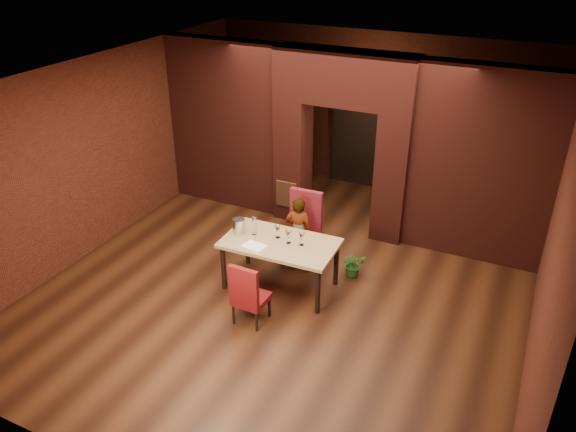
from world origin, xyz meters
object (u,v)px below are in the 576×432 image
Objects in this scene: chair_near at (251,291)px; wine_glass_c at (302,239)px; chair_far at (300,230)px; wine_bucket at (239,226)px; wine_glass_b at (289,237)px; dining_table at (280,264)px; person_seated at (298,232)px; wine_glass_a at (278,232)px; water_bottle at (254,225)px; potted_plant at (354,264)px.

wine_glass_c is (0.33, 0.97, 0.42)m from chair_near.
chair_far is 1.09m from wine_bucket.
wine_glass_b is 0.92× the size of wine_bucket.
wine_glass_b reaches higher than dining_table.
dining_table is 8.32× the size of wine_glass_c.
person_seated reaches higher than dining_table.
wine_glass_a is at bearing -97.30° from chair_far.
wine_glass_c is 0.67× the size of water_bottle.
chair_near is 1.11m from wine_glass_c.
person_seated is 5.79× the size of wine_glass_a.
wine_glass_a is (-0.09, 0.10, 0.50)m from dining_table.
wine_glass_c is 0.89× the size of wine_bucket.
water_bottle is at bearing -63.19° from chair_near.
chair_far reaches higher than potted_plant.
wine_bucket reaches higher than wine_glass_b.
chair_far is at bearing 49.71° from wine_bucket.
chair_far is at bearing -103.81° from person_seated.
wine_bucket is 1.93m from potted_plant.
water_bottle reaches higher than wine_glass_c.
wine_glass_b is at bearing 2.53° from wine_bucket.
wine_glass_a reaches higher than wine_glass_c.
dining_table is at bearing -90.31° from chair_far.
wine_bucket is (-0.69, 0.91, 0.43)m from chair_near.
wine_glass_a is 0.98× the size of wine_glass_b.
person_seated is 0.77m from wine_glass_b.
person_seated reaches higher than wine_glass_b.
wine_glass_b reaches higher than wine_glass_a.
wine_bucket is at bearing -177.47° from wine_glass_b.
wine_glass_b is 1.30m from potted_plant.
potted_plant is (0.94, 0.07, -0.40)m from person_seated.
water_bottle is 1.73m from potted_plant.
dining_table is 8.19× the size of wine_glass_a.
wine_glass_c is at bearing -66.00° from chair_far.
wine_glass_b is 0.59m from water_bottle.
dining_table is 0.74m from person_seated.
potted_plant is (1.61, 0.79, -0.71)m from wine_bucket.
wine_bucket is at bearing -168.39° from water_bottle.
wine_bucket is at bearing -176.29° from wine_glass_c.
chair_near is 3.16× the size of water_bottle.
wine_bucket is 0.24m from water_bottle.
dining_table is at bearing -171.36° from wine_glass_c.
dining_table is at bearing -171.20° from wine_glass_b.
water_bottle reaches higher than wine_glass_b.
wine_glass_c is 1.17m from potted_plant.
water_bottle is (0.24, 0.05, 0.04)m from wine_bucket.
water_bottle is (-0.79, -0.02, 0.05)m from wine_glass_c.
chair_far is at bearing 84.12° from wine_glass_a.
water_bottle reaches higher than dining_table.
potted_plant is at bearing 34.11° from wine_glass_a.
wine_glass_c is (0.42, -0.05, -0.00)m from wine_glass_a.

